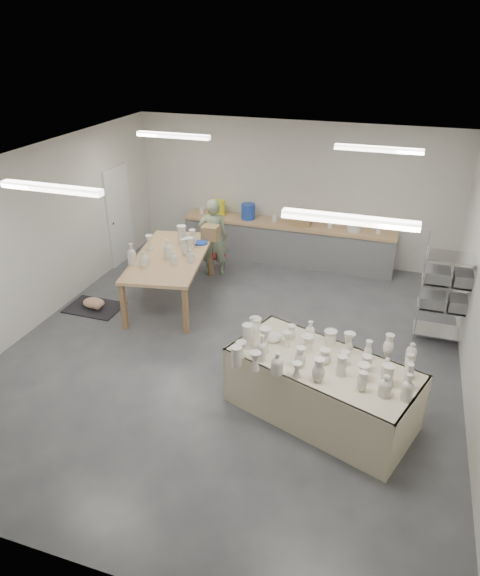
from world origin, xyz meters
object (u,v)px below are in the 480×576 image
(work_table, at_px, (174,253))
(red_stool, at_px, (218,257))
(potter, at_px, (213,237))
(drying_table, at_px, (321,386))

(work_table, xyz_separation_m, red_stool, (0.32, 1.48, -0.65))
(work_table, distance_m, red_stool, 1.65)
(red_stool, bearing_deg, potter, -90.00)
(drying_table, bearing_deg, potter, 147.92)
(drying_table, relative_size, red_stool, 6.92)
(drying_table, distance_m, work_table, 4.10)
(work_table, bearing_deg, potter, 64.67)
(red_stool, bearing_deg, work_table, -102.14)
(drying_table, bearing_deg, work_table, 162.14)
(potter, distance_m, red_stool, 0.61)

